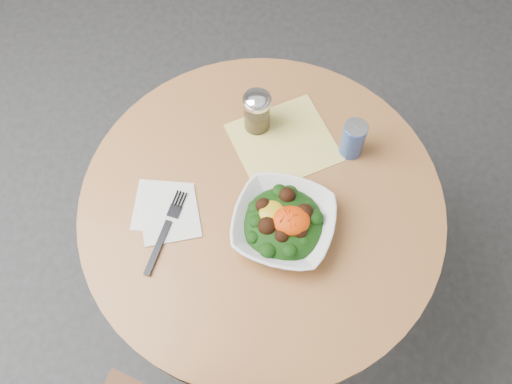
% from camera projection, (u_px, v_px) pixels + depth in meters
% --- Properties ---
extents(ground, '(6.00, 6.00, 0.00)m').
position_uv_depth(ground, '(260.00, 291.00, 2.07)').
color(ground, '#2D2D30').
rests_on(ground, ground).
extents(table, '(0.90, 0.90, 0.75)m').
position_uv_depth(table, '(261.00, 234.00, 1.57)').
color(table, black).
rests_on(table, ground).
extents(cloth_napkin, '(0.32, 0.31, 0.00)m').
position_uv_depth(cloth_napkin, '(284.00, 142.00, 1.47)').
color(cloth_napkin, '#DFC00B').
rests_on(cloth_napkin, table).
extents(paper_napkins, '(0.18, 0.18, 0.00)m').
position_uv_depth(paper_napkins, '(166.00, 211.00, 1.38)').
color(paper_napkins, silver).
rests_on(paper_napkins, table).
extents(salad_bowl, '(0.29, 0.29, 0.09)m').
position_uv_depth(salad_bowl, '(284.00, 223.00, 1.34)').
color(salad_bowl, white).
rests_on(salad_bowl, table).
extents(fork, '(0.09, 0.22, 0.00)m').
position_uv_depth(fork, '(166.00, 229.00, 1.36)').
color(fork, black).
rests_on(fork, table).
extents(spice_shaker, '(0.07, 0.07, 0.13)m').
position_uv_depth(spice_shaker, '(257.00, 111.00, 1.44)').
color(spice_shaker, silver).
rests_on(spice_shaker, table).
extents(beverage_can, '(0.06, 0.06, 0.11)m').
position_uv_depth(beverage_can, '(353.00, 139.00, 1.41)').
color(beverage_can, navy).
rests_on(beverage_can, table).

